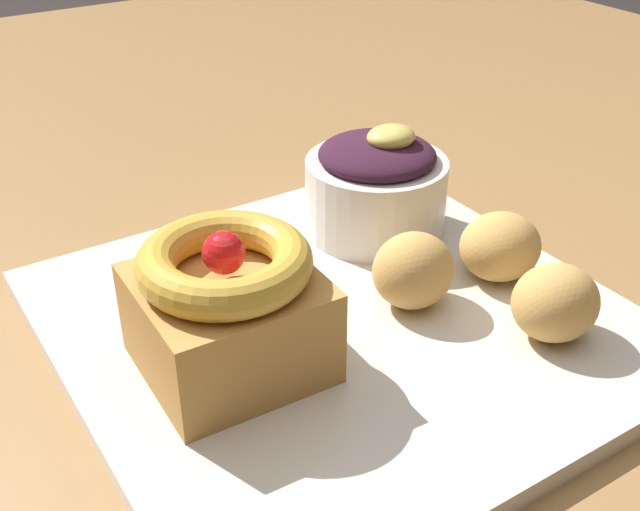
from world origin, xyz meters
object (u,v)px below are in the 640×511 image
Objects in this scene: fritter_front at (555,303)px; cake_slice at (224,308)px; fritter_back at (500,246)px; fritter_middle at (413,270)px; berry_ramekin at (376,186)px; front_plate at (339,324)px.

cake_slice is at bearing 156.15° from fritter_front.
cake_slice is at bearing 176.55° from fritter_back.
fritter_back is at bearing -4.46° from fritter_middle.
fritter_front is (0.01, -0.14, -0.01)m from berry_ramekin.
fritter_front is 0.08m from fritter_middle.
berry_ramekin is 1.94× the size of fritter_middle.
berry_ramekin is (0.07, 0.07, 0.04)m from front_plate.
front_plate is at bearing 170.61° from fritter_back.
cake_slice is at bearing 177.09° from fritter_middle.
fritter_front reaches higher than front_plate.
berry_ramekin is at bearing 42.88° from front_plate.
fritter_back reaches higher than front_plate.
cake_slice is 0.17m from fritter_front.
cake_slice is 0.96× the size of berry_ramekin.
cake_slice is 1.84× the size of fritter_front.
front_plate is 0.12m from fritter_front.
fritter_back is (0.02, 0.06, -0.00)m from fritter_front.
berry_ramekin is (0.15, 0.07, -0.00)m from cake_slice.
fritter_back is (0.03, -0.09, -0.01)m from berry_ramekin.
berry_ramekin is at bearing 108.02° from fritter_back.
fritter_middle is (0.04, -0.01, 0.03)m from front_plate.
fritter_middle is at bearing -16.55° from front_plate.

